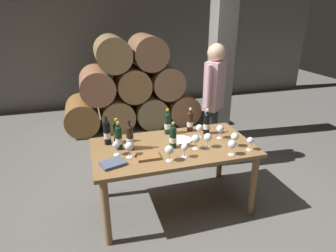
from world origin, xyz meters
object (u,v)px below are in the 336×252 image
(wine_glass_8, at_px, (169,150))
(wine_glass_10, at_px, (199,128))
(wine_glass_5, at_px, (116,145))
(wine_glass_7, at_px, (250,141))
(wine_glass_3, at_px, (185,148))
(wine_glass_4, at_px, (235,137))
(wine_bottle_1, at_px, (207,123))
(wine_glass_9, at_px, (220,129))
(wine_bottle_6, at_px, (119,137))
(wine_glass_0, at_px, (232,145))
(serving_plate, at_px, (181,140))
(wine_bottle_0, at_px, (190,121))
(wine_bottle_5, at_px, (130,137))
(wine_bottle_2, at_px, (168,123))
(wine_glass_6, at_px, (196,139))
(wine_glass_2, at_px, (129,147))
(wine_glass_1, at_px, (208,138))
(dining_table, at_px, (173,154))
(tasting_notebook, at_px, (113,163))
(sommelier_presenting, at_px, (214,95))
(wine_bottle_3, at_px, (117,132))
(wine_bottle_7, at_px, (107,132))
(wine_bottle_4, at_px, (173,137))

(wine_glass_8, xyz_separation_m, wine_glass_10, (0.48, 0.43, -0.00))
(wine_glass_5, bearing_deg, wine_glass_7, -12.09)
(wine_glass_3, height_order, wine_glass_4, wine_glass_4)
(wine_bottle_1, xyz_separation_m, wine_glass_9, (0.09, -0.16, -0.02))
(wine_bottle_6, distance_m, wine_glass_9, 1.12)
(wine_glass_0, distance_m, serving_plate, 0.60)
(wine_glass_5, distance_m, wine_glass_10, 0.96)
(wine_bottle_0, xyz_separation_m, wine_glass_8, (-0.45, -0.63, -0.01))
(wine_bottle_5, bearing_deg, wine_bottle_2, 30.35)
(wine_glass_6, height_order, wine_glass_8, same)
(wine_glass_10, bearing_deg, wine_bottle_5, -174.05)
(wine_glass_0, height_order, wine_glass_3, wine_glass_0)
(wine_bottle_5, xyz_separation_m, wine_glass_3, (0.48, -0.32, -0.03))
(wine_bottle_0, height_order, wine_glass_0, wine_bottle_0)
(wine_bottle_1, distance_m, wine_glass_2, 1.00)
(wine_glass_1, height_order, wine_glass_2, same)
(wine_bottle_6, xyz_separation_m, serving_plate, (0.68, 0.01, -0.12))
(dining_table, xyz_separation_m, wine_glass_10, (0.35, 0.13, 0.20))
(wine_glass_8, distance_m, tasting_notebook, 0.54)
(wine_glass_4, relative_size, wine_glass_5, 1.07)
(wine_glass_6, height_order, sommelier_presenting, sommelier_presenting)
(wine_glass_8, bearing_deg, wine_glass_9, 25.96)
(wine_bottle_1, height_order, wine_glass_3, wine_bottle_1)
(wine_glass_2, height_order, sommelier_presenting, sommelier_presenting)
(wine_bottle_3, bearing_deg, wine_glass_5, -98.79)
(wine_glass_0, relative_size, wine_glass_1, 0.98)
(wine_glass_4, height_order, wine_glass_6, wine_glass_6)
(serving_plate, bearing_deg, wine_glass_7, -34.61)
(wine_bottle_7, xyz_separation_m, tasting_notebook, (-0.00, -0.47, -0.12))
(wine_glass_8, relative_size, wine_glass_10, 1.04)
(wine_bottle_4, bearing_deg, wine_glass_9, 7.52)
(wine_glass_1, xyz_separation_m, wine_glass_8, (-0.47, -0.16, 0.00))
(wine_bottle_7, height_order, wine_glass_9, wine_bottle_7)
(serving_plate, bearing_deg, wine_bottle_1, 15.81)
(wine_bottle_7, bearing_deg, wine_glass_7, -22.05)
(wine_glass_1, relative_size, sommelier_presenting, 0.09)
(wine_glass_4, distance_m, wine_glass_5, 1.22)
(wine_bottle_6, bearing_deg, dining_table, -9.47)
(wine_glass_0, bearing_deg, wine_bottle_3, 150.02)
(wine_bottle_5, height_order, wine_glass_10, wine_bottle_5)
(wine_glass_7, height_order, serving_plate, wine_glass_7)
(dining_table, bearing_deg, wine_glass_6, -34.39)
(wine_bottle_6, distance_m, wine_glass_5, 0.13)
(wine_bottle_5, height_order, wine_glass_3, wine_bottle_5)
(wine_bottle_0, distance_m, wine_glass_8, 0.77)
(wine_glass_1, xyz_separation_m, wine_glass_6, (-0.14, -0.00, 0.00))
(wine_glass_1, height_order, sommelier_presenting, sommelier_presenting)
(wine_bottle_7, bearing_deg, wine_glass_5, -78.34)
(wine_bottle_5, relative_size, wine_glass_9, 2.03)
(wine_glass_3, bearing_deg, wine_glass_0, -9.99)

